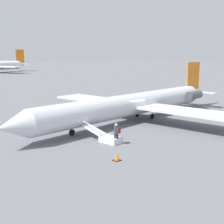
% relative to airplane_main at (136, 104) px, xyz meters
% --- Properties ---
extents(ground_plane, '(600.00, 600.00, 0.00)m').
position_rel_airplane_main_xyz_m(ground_plane, '(0.90, 0.12, -1.86)').
color(ground_plane, slate).
extents(airplane_main, '(31.74, 24.51, 6.24)m').
position_rel_airplane_main_xyz_m(airplane_main, '(0.00, 0.00, 0.00)').
color(airplane_main, silver).
rests_on(airplane_main, ground).
extents(boarding_stairs, '(1.55, 4.11, 1.60)m').
position_rel_airplane_main_xyz_m(boarding_stairs, '(8.15, 4.84, -1.50)').
color(boarding_stairs, silver).
rests_on(boarding_stairs, ground).
extents(passenger, '(0.37, 0.56, 1.74)m').
position_rel_airplane_main_xyz_m(passenger, '(8.07, 5.96, -0.86)').
color(passenger, '#23232D').
rests_on(passenger, ground).
extents(traffic_cone_near_stairs, '(0.49, 0.49, 0.54)m').
position_rel_airplane_main_xyz_m(traffic_cone_near_stairs, '(10.67, 8.97, -1.61)').
color(traffic_cone_near_stairs, black).
rests_on(traffic_cone_near_stairs, ground).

